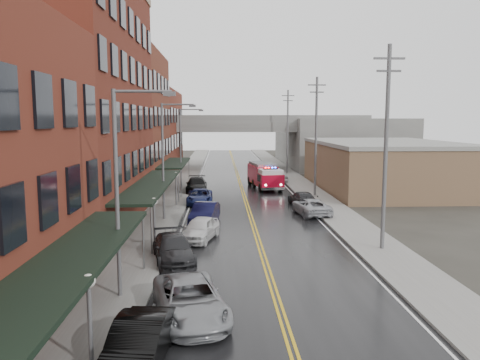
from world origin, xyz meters
name	(u,v)px	position (x,y,z in m)	size (l,w,h in m)	color
road	(247,206)	(0.00, 30.00, 0.01)	(11.00, 160.00, 0.02)	black
sidewalk_left	(166,206)	(-7.30, 30.00, 0.07)	(3.00, 160.00, 0.15)	slate
sidewalk_right	(327,204)	(7.30, 30.00, 0.07)	(3.00, 160.00, 0.15)	slate
curb_left	(185,206)	(-5.65, 30.00, 0.07)	(0.30, 160.00, 0.15)	gray
curb_right	(309,205)	(5.65, 30.00, 0.07)	(0.30, 160.00, 0.15)	gray
brick_building_b	(70,102)	(-13.30, 23.00, 9.00)	(9.00, 20.00, 18.00)	#5C1E18
brick_building_c	(121,122)	(-13.30, 40.50, 7.50)	(9.00, 15.00, 15.00)	#5D2B1C
brick_building_far	(146,132)	(-13.30, 58.00, 6.00)	(9.00, 20.00, 12.00)	maroon
tan_building	(384,167)	(16.00, 40.00, 2.50)	(14.00, 22.00, 5.00)	brown
right_far_block	(336,142)	(18.00, 70.00, 4.00)	(18.00, 30.00, 8.00)	slate
awning_0	(72,259)	(-7.49, 4.00, 2.99)	(2.60, 16.00, 3.09)	black
awning_1	(152,184)	(-7.49, 23.00, 2.99)	(2.60, 18.00, 3.09)	black
awning_2	(175,163)	(-7.49, 40.50, 2.99)	(2.60, 13.00, 3.09)	black
globe_lamp_0	(89,300)	(-6.40, 2.00, 2.31)	(0.44, 0.44, 3.12)	#59595B
globe_lamp_1	(154,211)	(-6.40, 16.00, 2.31)	(0.44, 0.44, 3.12)	#59595B
globe_lamp_2	(176,181)	(-6.40, 30.00, 2.31)	(0.44, 0.44, 3.12)	#59595B
street_lamp_0	(122,181)	(-6.55, 8.00, 5.19)	(2.64, 0.22, 9.00)	#59595B
street_lamp_1	(166,154)	(-6.55, 24.00, 5.19)	(2.64, 0.22, 9.00)	#59595B
street_lamp_2	(183,144)	(-6.55, 40.00, 5.19)	(2.64, 0.22, 9.00)	#59595B
utility_pole_0	(386,145)	(7.20, 15.00, 6.31)	(1.80, 0.24, 12.00)	#59595B
utility_pole_1	(316,135)	(7.20, 35.00, 6.31)	(1.80, 0.24, 12.00)	#59595B
utility_pole_2	(288,130)	(7.20, 55.00, 6.31)	(1.80, 0.24, 12.00)	#59595B
overpass	(236,132)	(0.00, 62.00, 5.99)	(40.00, 10.00, 7.50)	slate
fire_truck	(265,175)	(2.63, 40.88, 1.54)	(4.00, 8.08, 2.85)	#BA0823
parked_car_left_1	(138,344)	(-5.00, 2.22, 0.75)	(1.60, 4.58, 1.51)	black
parked_car_left_2	(190,300)	(-3.61, 5.80, 0.76)	(2.51, 5.43, 1.51)	gray
parked_car_left_3	(174,249)	(-5.00, 13.31, 0.72)	(2.03, 4.99, 1.45)	#252527
parked_car_left_4	(200,229)	(-3.76, 17.89, 0.75)	(1.76, 4.38, 1.49)	silver
parked_car_left_5	(205,213)	(-3.60, 22.80, 0.78)	(1.66, 4.76, 1.57)	black
parked_car_left_6	(200,197)	(-4.34, 31.17, 0.69)	(2.30, 4.99, 1.39)	#151D4E
parked_car_left_7	(197,185)	(-5.00, 38.38, 0.79)	(2.22, 5.47, 1.59)	black
parked_car_right_0	(311,207)	(5.00, 25.69, 0.69)	(2.29, 4.97, 1.38)	#A8AAB0
parked_car_right_1	(302,199)	(5.00, 29.80, 0.66)	(1.86, 4.58, 1.33)	black
parked_car_right_2	(280,176)	(5.00, 46.20, 0.73)	(1.73, 4.30, 1.46)	silver
parked_car_right_3	(267,171)	(4.08, 52.20, 0.72)	(1.51, 4.34, 1.43)	black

